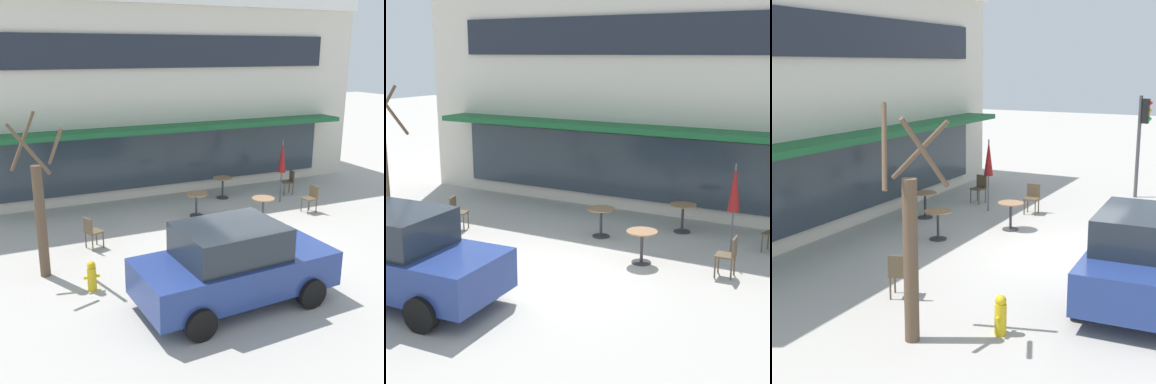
{
  "view_description": "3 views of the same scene",
  "coord_description": "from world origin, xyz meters",
  "views": [
    {
      "loc": [
        -6.26,
        -10.12,
        5.13
      ],
      "look_at": [
        -0.44,
        2.92,
        0.94
      ],
      "focal_mm": 45.0,
      "sensor_mm": 36.0,
      "label": 1
    },
    {
      "loc": [
        6.5,
        -9.65,
        4.65
      ],
      "look_at": [
        -0.76,
        3.2,
        1.13
      ],
      "focal_mm": 55.0,
      "sensor_mm": 36.0,
      "label": 2
    },
    {
      "loc": [
        -12.64,
        -4.03,
        4.42
      ],
      "look_at": [
        0.12,
        2.66,
        1.26
      ],
      "focal_mm": 55.0,
      "sensor_mm": 36.0,
      "label": 3
    }
  ],
  "objects": [
    {
      "name": "building_facade",
      "position": [
        0.0,
        9.96,
        3.56
      ],
      "size": [
        16.07,
        9.1,
        7.12
      ],
      "color": "beige",
      "rests_on": "ground"
    },
    {
      "name": "cafe_table_streetside",
      "position": [
        1.57,
        2.0,
        0.52
      ],
      "size": [
        0.7,
        0.7,
        0.76
      ],
      "color": "#333338",
      "rests_on": "ground"
    },
    {
      "name": "cafe_table_near_wall",
      "position": [
        -0.13,
        3.28,
        0.52
      ],
      "size": [
        0.7,
        0.7,
        0.76
      ],
      "color": "#333338",
      "rests_on": "ground"
    },
    {
      "name": "cafe_chair_1",
      "position": [
        3.51,
        2.12,
        0.53
      ],
      "size": [
        0.43,
        0.43,
        0.89
      ],
      "color": "brown",
      "rests_on": "ground"
    },
    {
      "name": "cafe_chair_0",
      "position": [
        -3.81,
        1.98,
        0.53
      ],
      "size": [
        0.51,
        0.51,
        0.89
      ],
      "color": "brown",
      "rests_on": "ground"
    },
    {
      "name": "patio_umbrella_green_folded",
      "position": [
        3.2,
        3.44,
        1.63
      ],
      "size": [
        0.28,
        0.28,
        2.2
      ],
      "color": "#4C4C51",
      "rests_on": "ground"
    },
    {
      "name": "ground_plane",
      "position": [
        0.0,
        0.0,
        0.0
      ],
      "size": [
        80.0,
        80.0,
        0.0
      ],
      "primitive_type": "plane",
      "color": "#ADA8A0"
    },
    {
      "name": "cafe_table_by_tree",
      "position": [
        1.56,
        4.7,
        0.52
      ],
      "size": [
        0.7,
        0.7,
        0.76
      ],
      "color": "#333338",
      "rests_on": "ground"
    },
    {
      "name": "parked_sedan",
      "position": [
        -1.74,
        -2.11,
        0.88
      ],
      "size": [
        4.29,
        2.2,
        1.76
      ],
      "color": "navy",
      "rests_on": "ground"
    }
  ]
}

